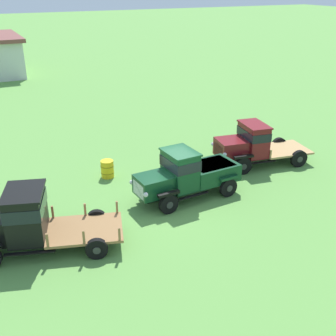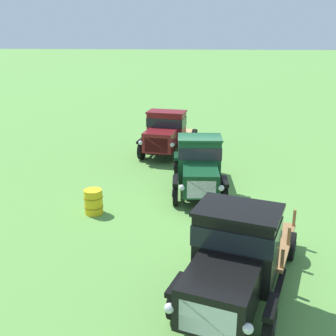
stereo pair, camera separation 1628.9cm
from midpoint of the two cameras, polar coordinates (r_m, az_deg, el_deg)
ground_plane at (r=14.84m, az=-25.08°, el=-13.48°), size 240.00×240.00×0.00m
vintage_truck_foreground_near at (r=10.08m, az=-40.68°, el=-25.05°), size 5.81×3.47×2.28m
vintage_truck_second_in_line at (r=15.14m, az=-24.67°, el=-7.98°), size 4.88×2.15×2.24m
vintage_truck_midrow_center at (r=19.68m, az=-22.48°, el=-1.69°), size 5.26×2.82×2.21m
oil_drum_beside_row at (r=15.82m, az=-40.15°, el=-12.50°), size 0.65×0.65×0.86m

